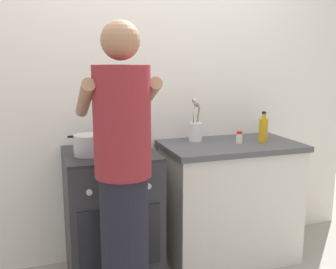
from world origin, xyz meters
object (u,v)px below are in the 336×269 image
(stove_range, at_px, (112,216))
(mixing_bowl, at_px, (129,143))
(utensil_crock, at_px, (195,129))
(spice_bottle, at_px, (239,138))
(oil_bottle, at_px, (263,129))
(pot, at_px, (89,145))
(person, at_px, (123,183))

(stove_range, relative_size, mixing_bowl, 3.50)
(utensil_crock, distance_m, spice_bottle, 0.33)
(mixing_bowl, distance_m, oil_bottle, 1.01)
(spice_bottle, bearing_deg, stove_range, 178.75)
(stove_range, distance_m, mixing_bowl, 0.52)
(pot, xyz_separation_m, spice_bottle, (1.09, 0.02, -0.02))
(stove_range, distance_m, person, 0.69)
(utensil_crock, bearing_deg, pot, -166.40)
(stove_range, xyz_separation_m, oil_bottle, (1.15, -0.03, 0.54))
(mixing_bowl, distance_m, spice_bottle, 0.82)
(utensil_crock, bearing_deg, person, -134.67)
(spice_bottle, bearing_deg, mixing_bowl, 175.92)
(oil_bottle, bearing_deg, person, -155.73)
(stove_range, relative_size, pot, 3.43)
(pot, distance_m, person, 0.54)
(oil_bottle, bearing_deg, spice_bottle, 177.96)
(pot, height_order, person, person)
(oil_bottle, relative_size, person, 0.13)
(mixing_bowl, xyz_separation_m, person, (-0.17, -0.60, -0.09))
(pot, bearing_deg, utensil_crock, 13.60)
(spice_bottle, distance_m, oil_bottle, 0.20)
(utensil_crock, distance_m, oil_bottle, 0.51)
(stove_range, distance_m, utensil_crock, 0.88)
(mixing_bowl, xyz_separation_m, spice_bottle, (0.81, -0.06, -0.00))
(oil_bottle, bearing_deg, stove_range, 178.62)
(pot, height_order, mixing_bowl, pot)
(mixing_bowl, xyz_separation_m, oil_bottle, (1.01, -0.07, 0.05))
(spice_bottle, xyz_separation_m, oil_bottle, (0.19, -0.01, 0.05))
(pot, xyz_separation_m, person, (0.11, -0.51, -0.11))
(pot, relative_size, oil_bottle, 1.15)
(utensil_crock, height_order, oil_bottle, utensil_crock)
(pot, relative_size, utensil_crock, 0.80)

